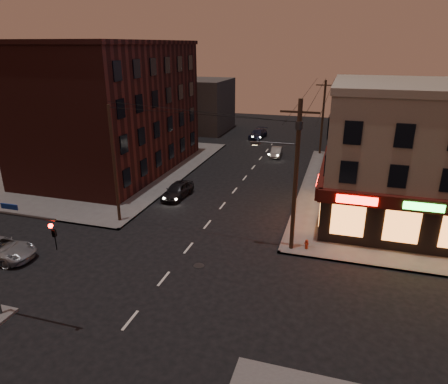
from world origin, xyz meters
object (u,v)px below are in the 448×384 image
at_px(sedan_far, 258,134).
at_px(sedan_mid, 276,152).
at_px(sedan_near, 178,190).
at_px(fire_hydrant, 307,244).

bearing_deg(sedan_far, sedan_mid, -58.64).
distance_m(sedan_near, fire_hydrant, 14.01).
height_order(sedan_mid, fire_hydrant, sedan_mid).
bearing_deg(sedan_near, sedan_mid, 74.17).
bearing_deg(sedan_near, fire_hydrant, -24.19).
xyz_separation_m(sedan_mid, sedan_far, (-4.41, 9.50, 0.07)).
bearing_deg(sedan_mid, fire_hydrant, -77.97).
relative_size(sedan_near, sedan_far, 0.93).
height_order(sedan_near, sedan_far, sedan_near).
height_order(sedan_mid, sedan_far, sedan_far).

